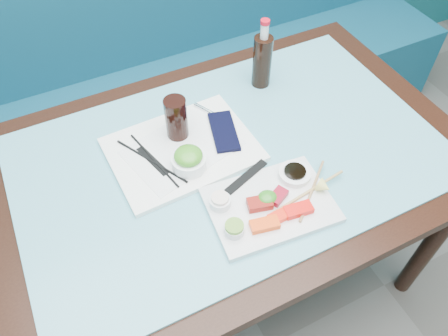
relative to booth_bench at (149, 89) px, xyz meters
name	(u,v)px	position (x,y,z in m)	size (l,w,h in m)	color
booth_bench	(149,89)	(0.00, 0.00, 0.00)	(3.00, 0.56, 1.17)	navy
dining_table	(231,175)	(0.00, -0.84, 0.29)	(1.40, 0.90, 0.75)	black
glass_top	(231,156)	(0.00, -0.84, 0.38)	(1.22, 0.76, 0.01)	#5AA4B4
sashimi_plate	(270,205)	(0.01, -1.05, 0.39)	(0.32, 0.23, 0.02)	silver
salmon_left	(264,225)	(-0.04, -1.10, 0.41)	(0.07, 0.04, 0.02)	#FF430A
salmon_mid	(281,216)	(0.01, -1.10, 0.41)	(0.06, 0.03, 0.02)	#FF220A
salmon_right	(298,210)	(0.06, -1.10, 0.41)	(0.07, 0.04, 0.02)	#F31109
tuna_left	(260,204)	(-0.02, -1.04, 0.41)	(0.06, 0.04, 0.02)	maroon
tuna_right	(278,196)	(0.03, -1.04, 0.41)	(0.06, 0.03, 0.02)	maroon
seaweed_garnish	(267,198)	(0.00, -1.04, 0.41)	(0.05, 0.05, 0.03)	#2D7D1D
ramekin_wasabi	(234,229)	(-0.12, -1.08, 0.41)	(0.05, 0.05, 0.02)	white
wasabi_fill	(234,226)	(-0.12, -1.08, 0.43)	(0.05, 0.05, 0.01)	#669B32
ramekin_ginger	(220,202)	(-0.11, -0.99, 0.41)	(0.06, 0.06, 0.02)	white
ginger_fill	(220,198)	(-0.11, -0.99, 0.43)	(0.05, 0.05, 0.01)	#F3DBC8
soy_dish	(295,174)	(0.11, -1.00, 0.41)	(0.09, 0.09, 0.02)	white
soy_fill	(295,171)	(0.11, -1.00, 0.42)	(0.06, 0.06, 0.01)	black
lemon_wedge	(324,187)	(0.15, -1.08, 0.42)	(0.04, 0.04, 0.03)	#FFF978
chopstick_sleeve	(246,177)	(-0.01, -0.94, 0.40)	(0.15, 0.02, 0.00)	black
wooden_chopstick_a	(309,191)	(0.12, -1.06, 0.40)	(0.01, 0.01, 0.24)	tan
wooden_chopstick_b	(312,190)	(0.13, -1.06, 0.40)	(0.01, 0.01, 0.22)	#9C7249
serving_tray	(182,150)	(-0.12, -0.76, 0.39)	(0.41, 0.31, 0.02)	white
paper_placemat	(182,148)	(-0.12, -0.76, 0.40)	(0.31, 0.22, 0.00)	white
seaweed_bowl	(189,162)	(-0.13, -0.84, 0.42)	(0.10, 0.10, 0.04)	white
seaweed_salad	(188,156)	(-0.13, -0.84, 0.45)	(0.08, 0.08, 0.04)	#3E8E20
cola_glass	(176,118)	(-0.11, -0.71, 0.47)	(0.06, 0.06, 0.13)	black
navy_pouch	(224,132)	(0.01, -0.76, 0.41)	(0.07, 0.16, 0.01)	black
fork	(207,111)	(0.01, -0.66, 0.40)	(0.01, 0.01, 0.10)	silver
black_chopstick_a	(151,161)	(-0.22, -0.77, 0.40)	(0.01, 0.01, 0.26)	black
black_chopstick_b	(154,160)	(-0.21, -0.77, 0.40)	(0.01, 0.01, 0.25)	black
tray_sleeve	(153,161)	(-0.22, -0.77, 0.40)	(0.02, 0.13, 0.00)	black
cola_bottle_body	(262,62)	(0.24, -0.59, 0.47)	(0.06, 0.06, 0.18)	black
cola_bottle_neck	(265,31)	(0.24, -0.59, 0.58)	(0.03, 0.03, 0.05)	silver
cola_bottle_cap	(265,22)	(0.24, -0.59, 0.62)	(0.03, 0.03, 0.01)	red
blue_napkin	(161,182)	(-0.22, -0.84, 0.39)	(0.14, 0.14, 0.01)	#1B3E96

